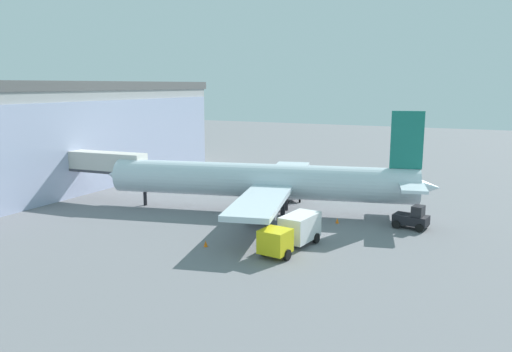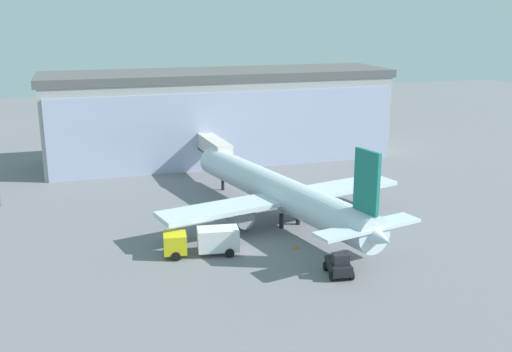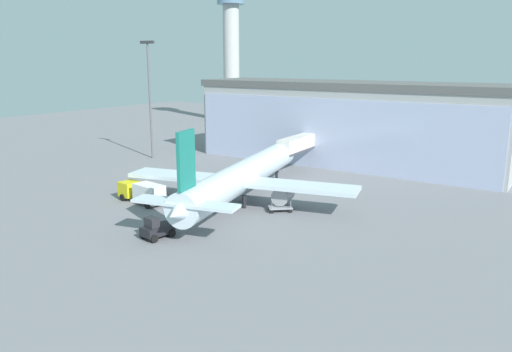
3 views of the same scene
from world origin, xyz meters
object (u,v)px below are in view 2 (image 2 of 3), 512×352
jet_bridge (212,147)px  safety_cone_wingtip (165,231)px  catering_truck (204,241)px  pushback_tug (339,265)px  safety_cone_nose (297,246)px  airplane (280,192)px  baggage_cart (330,213)px

jet_bridge → safety_cone_wingtip: bearing=150.3°
catering_truck → pushback_tug: size_ratio=2.18×
jet_bridge → safety_cone_wingtip: (-10.25, -20.75, -4.15)m
pushback_tug → safety_cone_nose: size_ratio=6.27×
safety_cone_nose → airplane: bearing=81.7°
catering_truck → pushback_tug: (10.54, -8.37, -0.49)m
catering_truck → safety_cone_nose: (9.21, -1.32, -1.19)m
pushback_tug → safety_cone_wingtip: bearing=50.4°
catering_truck → safety_cone_wingtip: catering_truck is taller
safety_cone_wingtip → baggage_cart: bearing=-1.3°
catering_truck → baggage_cart: (16.43, 6.45, -0.97)m
safety_cone_nose → catering_truck: bearing=171.8°
safety_cone_nose → safety_cone_wingtip: size_ratio=1.00×
airplane → catering_truck: size_ratio=4.85×
airplane → safety_cone_nose: airplane is taller
catering_truck → pushback_tug: bearing=149.4°
catering_truck → baggage_cart: catering_truck is taller
safety_cone_nose → safety_cone_wingtip: bearing=145.5°
baggage_cart → safety_cone_wingtip: 19.18m
airplane → jet_bridge: bearing=-4.8°
airplane → safety_cone_wingtip: bearing=77.7°
jet_bridge → catering_truck: (-7.50, -27.65, -2.96)m
baggage_cart → safety_cone_nose: bearing=-173.0°
baggage_cart → pushback_tug: size_ratio=0.92×
jet_bridge → baggage_cart: size_ratio=3.83×
catering_truck → safety_cone_nose: catering_truck is taller
airplane → baggage_cart: size_ratio=11.51×
jet_bridge → safety_cone_wingtip: jet_bridge is taller
catering_truck → safety_cone_wingtip: (-2.75, 6.89, -1.19)m
jet_bridge → safety_cone_nose: bearing=180.0°
airplane → safety_cone_wingtip: size_ratio=66.39×
baggage_cart → catering_truck: bearing=161.3°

